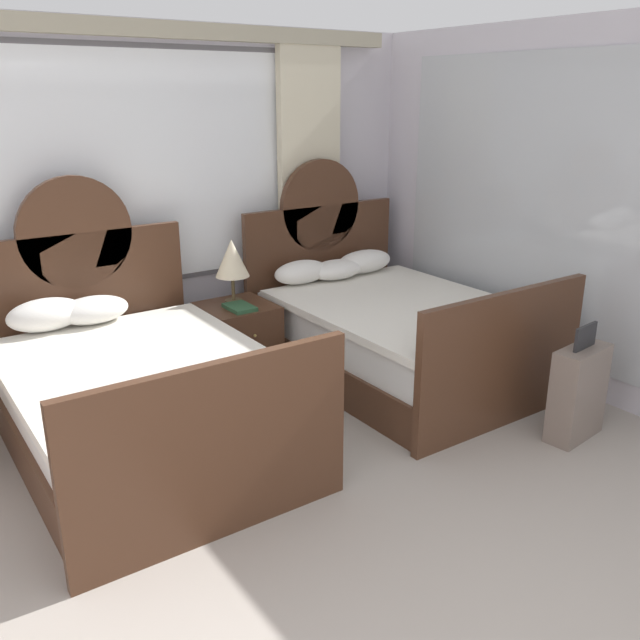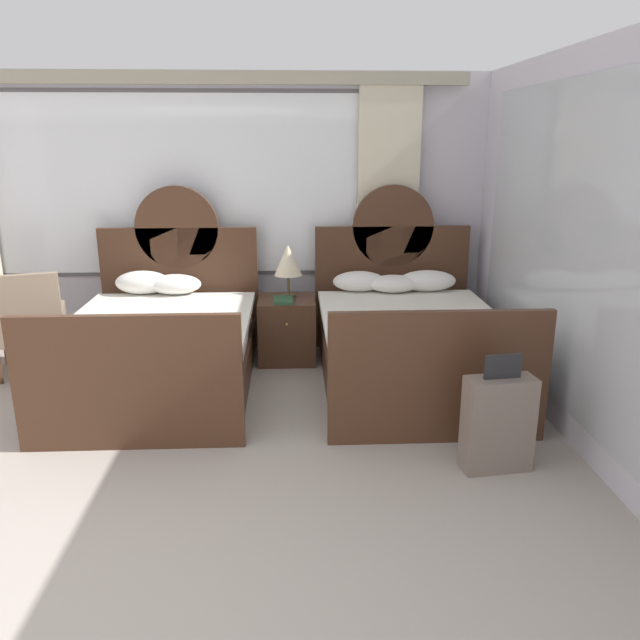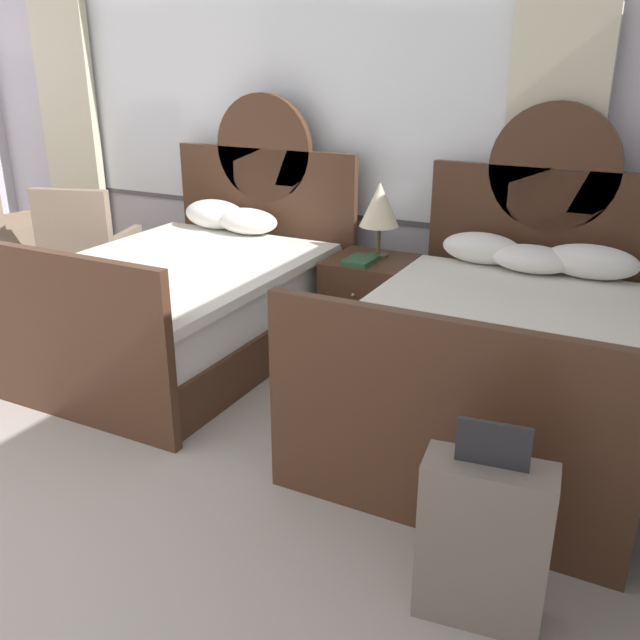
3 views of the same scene
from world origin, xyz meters
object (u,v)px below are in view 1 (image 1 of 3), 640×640
object	(u,v)px
book_on_nightstand	(240,307)
suitcase_on_floor	(578,392)
bed_near_window	(137,396)
nightstand_between_beds	(238,341)
table_lamp_on_nightstand	(232,259)
bed_near_mirror	(392,331)

from	to	relation	value
book_on_nightstand	suitcase_on_floor	distance (m)	2.50
bed_near_window	nightstand_between_beds	size ratio (longest dim) A/B	3.62
table_lamp_on_nightstand	suitcase_on_floor	xyz separation A→B (m)	(1.35, -2.24, -0.64)
bed_near_mirror	table_lamp_on_nightstand	distance (m)	1.40
bed_near_mirror	book_on_nightstand	size ratio (longest dim) A/B	8.49
table_lamp_on_nightstand	suitcase_on_floor	bearing A→B (deg)	-58.99
nightstand_between_beds	table_lamp_on_nightstand	world-z (taller)	table_lamp_on_nightstand
bed_near_mirror	table_lamp_on_nightstand	size ratio (longest dim) A/B	4.36
nightstand_between_beds	suitcase_on_floor	xyz separation A→B (m)	(1.36, -2.16, 0.02)
bed_near_window	nightstand_between_beds	distance (m)	1.25
bed_near_mirror	table_lamp_on_nightstand	xyz separation A→B (m)	(-1.04, 0.72, 0.59)
table_lamp_on_nightstand	suitcase_on_floor	distance (m)	2.69
nightstand_between_beds	book_on_nightstand	distance (m)	0.34
bed_near_window	table_lamp_on_nightstand	world-z (taller)	bed_near_window
book_on_nightstand	bed_near_window	bearing A→B (deg)	-152.59
table_lamp_on_nightstand	suitcase_on_floor	size ratio (longest dim) A/B	0.64
nightstand_between_beds	table_lamp_on_nightstand	size ratio (longest dim) A/B	1.20
book_on_nightstand	suitcase_on_floor	xyz separation A→B (m)	(1.39, -2.05, -0.30)
bed_near_window	suitcase_on_floor	bearing A→B (deg)	-31.86
bed_near_window	suitcase_on_floor	size ratio (longest dim) A/B	2.80
bed_near_window	suitcase_on_floor	xyz separation A→B (m)	(2.43, -1.51, -0.04)
bed_near_window	book_on_nightstand	xyz separation A→B (m)	(1.04, 0.54, 0.26)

